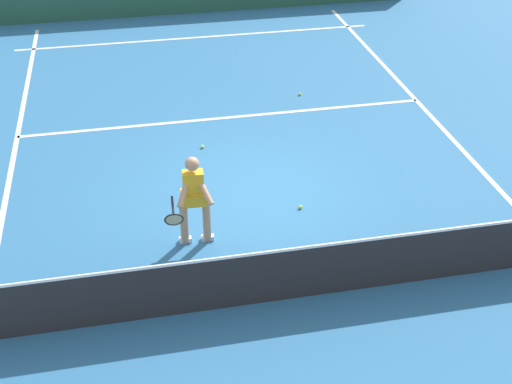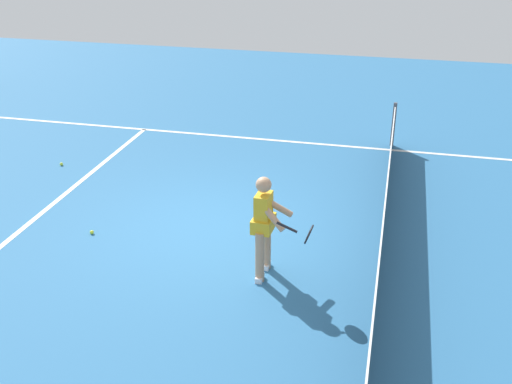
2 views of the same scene
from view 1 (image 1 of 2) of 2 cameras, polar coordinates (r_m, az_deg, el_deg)
name	(u,v)px [view 1 (image 1 of 2)]	position (r m, az deg, el deg)	size (l,w,h in m)	color
ground_plane	(254,193)	(12.19, -0.13, -0.05)	(27.29, 27.29, 0.00)	teal
baseline_marking	(197,37)	(19.30, -4.97, 12.75)	(9.69, 0.10, 0.01)	white
service_line_marking	(227,118)	(14.77, -2.47, 6.23)	(8.69, 0.10, 0.01)	white
sideline_left_marking	(479,167)	(13.60, 18.13, 1.97)	(0.10, 18.99, 0.01)	white
sideline_right_marking	(1,221)	(12.24, -20.51, -2.26)	(0.10, 18.99, 0.01)	white
court_net	(294,273)	(9.68, 3.24, -6.78)	(9.37, 0.08, 1.00)	#4C4C51
tennis_player	(194,198)	(10.55, -5.24, -0.50)	(0.80, 0.92, 1.55)	tan
tennis_ball_near	(300,94)	(15.79, 3.69, 8.18)	(0.07, 0.07, 0.07)	#D1E533
tennis_ball_mid	(300,207)	(11.77, 3.72, -1.26)	(0.07, 0.07, 0.07)	#D1E533
tennis_ball_far	(202,147)	(13.60, -4.50, 3.81)	(0.07, 0.07, 0.07)	#D1E533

